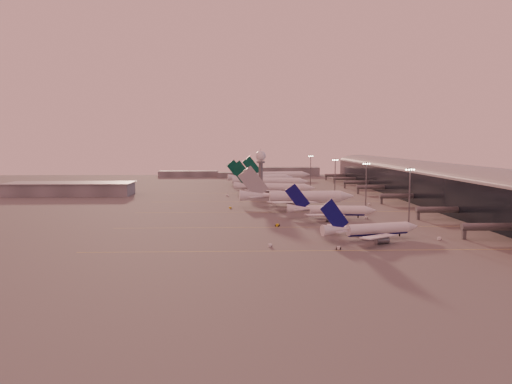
{
  "coord_description": "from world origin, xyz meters",
  "views": [
    {
      "loc": [
        -8.81,
        -191.61,
        34.5
      ],
      "look_at": [
        0.1,
        64.09,
        9.24
      ],
      "focal_mm": 35.0,
      "sensor_mm": 36.0,
      "label": 1
    }
  ],
  "objects": [
    {
      "name": "gsv_truck_b",
      "position": [
        49.64,
        30.82,
        1.28
      ],
      "size": [
        6.57,
        3.74,
        2.51
      ],
      "color": "white",
      "rests_on": "ground"
    },
    {
      "name": "hangar",
      "position": [
        -120.0,
        140.0,
        4.32
      ],
      "size": [
        82.0,
        27.0,
        8.5
      ],
      "color": "slate",
      "rests_on": "ground"
    },
    {
      "name": "gsv_truck_c",
      "position": [
        -13.03,
        69.19,
        1.01
      ],
      "size": [
        4.61,
        4.78,
        1.97
      ],
      "color": "yellow",
      "rests_on": "ground"
    },
    {
      "name": "mast_d",
      "position": [
        48.0,
        200.0,
        13.74
      ],
      "size": [
        3.6,
        0.56,
        25.0
      ],
      "color": "#5B5D62",
      "rests_on": "ground"
    },
    {
      "name": "gsv_truck_d",
      "position": [
        -16.11,
        130.01,
        1.11
      ],
      "size": [
        3.51,
        5.75,
        2.18
      ],
      "color": "white",
      "rests_on": "ground"
    },
    {
      "name": "gsv_catering_b",
      "position": [
        63.64,
        79.94,
        2.01
      ],
      "size": [
        5.21,
        3.0,
        4.02
      ],
      "color": "white",
      "rests_on": "ground"
    },
    {
      "name": "gsv_tug_mid",
      "position": [
        7.15,
        11.71,
        0.54
      ],
      "size": [
        4.27,
        3.63,
        1.05
      ],
      "color": "yellow",
      "rests_on": "ground"
    },
    {
      "name": "distant_horizon",
      "position": [
        2.62,
        325.14,
        3.89
      ],
      "size": [
        165.0,
        37.5,
        9.0
      ],
      "color": "slate",
      "rests_on": "ground"
    },
    {
      "name": "mast_a",
      "position": [
        58.0,
        0.0,
        13.74
      ],
      "size": [
        3.6,
        0.56,
        25.0
      ],
      "color": "#5B5D62",
      "rests_on": "ground"
    },
    {
      "name": "ground",
      "position": [
        0.0,
        0.0,
        0.0
      ],
      "size": [
        700.0,
        700.0,
        0.0
      ],
      "primitive_type": "plane",
      "color": "#575454",
      "rests_on": "ground"
    },
    {
      "name": "radar_tower",
      "position": [
        5.0,
        120.0,
        20.95
      ],
      "size": [
        6.4,
        6.4,
        31.1
      ],
      "color": "#5B5D62",
      "rests_on": "ground"
    },
    {
      "name": "greentail_b",
      "position": [
        15.48,
        186.53,
        3.78
      ],
      "size": [
        58.82,
        47.3,
        21.38
      ],
      "color": "white",
      "rests_on": "ground"
    },
    {
      "name": "greentail_a",
      "position": [
        14.96,
        138.97,
        3.55
      ],
      "size": [
        54.53,
        43.56,
        20.09
      ],
      "color": "white",
      "rests_on": "ground"
    },
    {
      "name": "greentail_c",
      "position": [
        9.97,
        227.01,
        3.66
      ],
      "size": [
        56.69,
        45.42,
        20.72
      ],
      "color": "white",
      "rests_on": "ground"
    },
    {
      "name": "gsv_catering_a",
      "position": [
        62.86,
        -18.88,
        2.04
      ],
      "size": [
        4.98,
        2.4,
        4.07
      ],
      "color": "white",
      "rests_on": "ground"
    },
    {
      "name": "mast_c",
      "position": [
        50.0,
        110.0,
        13.74
      ],
      "size": [
        3.6,
        0.56,
        25.0
      ],
      "color": "#5B5D62",
      "rests_on": "ground"
    },
    {
      "name": "widebody_white",
      "position": [
        23.17,
        76.29,
        3.88
      ],
      "size": [
        63.69,
        50.93,
        22.39
      ],
      "color": "white",
      "rests_on": "ground"
    },
    {
      "name": "narrowbody_mid",
      "position": [
        33.18,
        32.04,
        3.26
      ],
      "size": [
        41.09,
        32.63,
        16.08
      ],
      "color": "white",
      "rests_on": "ground"
    },
    {
      "name": "gsv_truck_a",
      "position": [
        1.91,
        -28.61,
        1.05
      ],
      "size": [
        5.44,
        3.34,
        2.07
      ],
      "color": "white",
      "rests_on": "ground"
    },
    {
      "name": "gsv_tug_far",
      "position": [
        20.83,
        92.9,
        0.57
      ],
      "size": [
        4.36,
        4.45,
        1.11
      ],
      "color": "white",
      "rests_on": "ground"
    },
    {
      "name": "terminal",
      "position": [
        107.88,
        110.09,
        10.52
      ],
      "size": [
        57.0,
        362.0,
        23.04
      ],
      "color": "black",
      "rests_on": "ground"
    },
    {
      "name": "greentail_d",
      "position": [
        26.24,
        259.1,
        4.02
      ],
      "size": [
        62.45,
        50.13,
        22.75
      ],
      "color": "white",
      "rests_on": "ground"
    },
    {
      "name": "taxiway_markings",
      "position": [
        30.0,
        56.0,
        0.01
      ],
      "size": [
        180.0,
        185.25,
        0.02
      ],
      "color": "#F2DF55",
      "rests_on": "ground"
    },
    {
      "name": "mast_b",
      "position": [
        55.0,
        55.0,
        13.74
      ],
      "size": [
        3.6,
        0.56,
        25.0
      ],
      "color": "#5B5D62",
      "rests_on": "ground"
    },
    {
      "name": "narrowbody_near",
      "position": [
        38.44,
        -17.55,
        3.11
      ],
      "size": [
        38.46,
        30.28,
        15.36
      ],
      "color": "white",
      "rests_on": "ground"
    },
    {
      "name": "gsv_tug_near",
      "position": [
        23.53,
        -33.6,
        0.5
      ],
      "size": [
        3.07,
        3.9,
        0.97
      ],
      "color": "white",
      "rests_on": "ground"
    }
  ]
}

